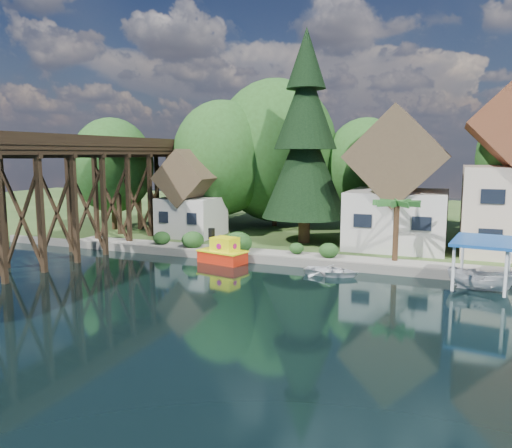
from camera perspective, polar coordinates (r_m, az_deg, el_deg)
The scene contains 14 objects.
ground at distance 28.74m, azimuth -2.04°, elevation -8.02°, with size 140.00×140.00×0.00m, color black.
bank at distance 60.79m, azimuth 10.97°, elevation 0.64°, with size 140.00×52.00×0.50m, color #2B471C.
seawall at distance 34.87m, azimuth 9.38°, elevation -4.71°, with size 60.00×0.40×0.62m, color slate.
promenade at distance 35.72m, azimuth 12.98°, elevation -4.14°, with size 50.00×2.60×0.06m, color gray.
trestle_bridge at distance 40.87m, azimuth -20.03°, elevation 3.92°, with size 4.12×44.18×9.30m.
house_left at distance 41.56m, azimuth 15.97°, elevation 3.87°, with size 7.64×8.64×11.02m.
shed at distance 45.70m, azimuth -7.38°, elevation 2.82°, with size 5.09×5.40×7.85m.
bg_trees at distance 47.61m, azimuth 9.48°, elevation 7.16°, with size 49.90×13.30×10.57m.
shrubs at distance 38.53m, azimuth -2.77°, elevation -1.99°, with size 15.76×2.47×1.70m.
conifer at distance 41.72m, azimuth 5.66°, elevation 9.36°, with size 7.10×7.10×17.49m.
palm_tree at distance 35.61m, azimuth 15.80°, elevation 2.10°, with size 4.18×4.18×4.52m.
tugboat at distance 36.65m, azimuth -3.80°, elevation -3.28°, with size 3.82×2.64×2.53m.
boat_white_a at distance 33.33m, azimuth 8.60°, elevation -5.19°, with size 2.55×3.57×0.74m, color silver.
boat_canopy at distance 32.00m, azimuth 24.42°, elevation -4.68°, with size 3.94×5.07×3.02m.
Camera 1 is at (11.15, -25.26, 7.97)m, focal length 35.00 mm.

